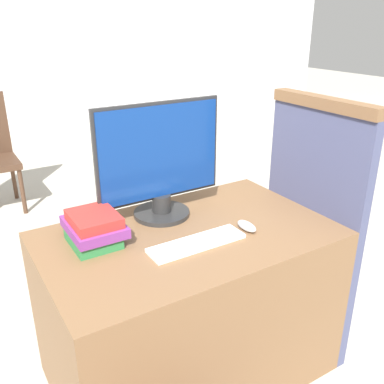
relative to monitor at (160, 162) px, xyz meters
The scene contains 6 objects.
desk 0.65m from the monitor, 85.93° to the right, with size 1.20×0.75×0.73m.
carrel_divider 0.79m from the monitor, 25.29° to the right, with size 0.07×0.57×1.24m.
monitor is the anchor object (origin of this frame).
keyboard 0.40m from the monitor, 91.75° to the right, with size 0.40×0.11×0.02m.
mouse 0.46m from the monitor, 53.19° to the right, with size 0.05×0.11×0.03m.
book_stack 0.40m from the monitor, 166.49° to the right, with size 0.20×0.26×0.12m.
Camera 1 is at (-0.81, -0.97, 1.56)m, focal length 40.00 mm.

